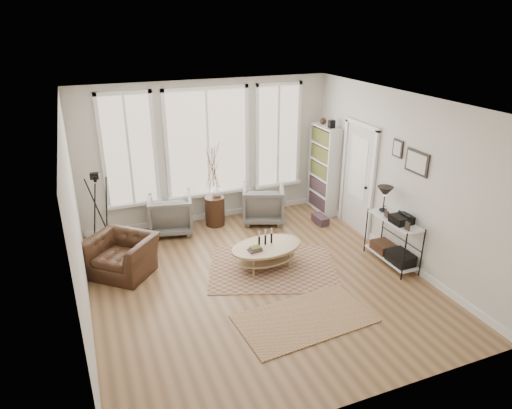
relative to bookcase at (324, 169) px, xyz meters
name	(u,v)px	position (x,y,z in m)	size (l,w,h in m)	color
room	(259,200)	(-2.42, -2.20, 0.47)	(5.50, 5.54, 2.90)	olive
bay_window	(208,145)	(-2.44, 0.49, 0.65)	(4.14, 0.12, 2.24)	tan
door	(358,176)	(0.13, -1.08, 0.17)	(0.09, 1.06, 2.22)	silver
bookcase	(324,169)	(0.00, 0.00, 0.00)	(0.31, 0.85, 2.06)	white
low_shelf	(393,237)	(-0.06, -2.52, -0.44)	(0.38, 1.08, 1.30)	white
wall_art	(412,159)	(0.14, -2.49, 0.92)	(0.04, 0.88, 0.44)	black
rug_main	(273,268)	(-2.04, -1.93, -0.95)	(2.14, 1.61, 0.01)	brown
rug_runner	(305,318)	(-2.20, -3.41, -0.94)	(1.91, 1.06, 0.01)	brown
coffee_table	(266,250)	(-2.13, -1.82, -0.64)	(1.33, 0.92, 0.58)	tan
armchair_left	(171,214)	(-3.35, 0.15, -0.57)	(0.83, 0.86, 0.78)	slate
armchair_right	(263,203)	(-1.44, -0.04, -0.57)	(0.83, 0.86, 0.78)	slate
side_table	(214,188)	(-2.44, 0.15, -0.14)	(0.40, 0.40, 1.69)	#3B2113
vase	(217,190)	(-2.37, 0.20, -0.23)	(0.24, 0.24, 0.25)	silver
accent_chair	(122,255)	(-4.44, -1.12, -0.63)	(1.01, 0.88, 0.66)	#3B2113
tripod_camera	(100,217)	(-4.67, -0.22, -0.25)	(0.54, 0.54, 1.52)	black
book_stack_near	(318,218)	(-0.39, -0.54, -0.87)	(0.21, 0.27, 0.17)	brown
book_stack_far	(322,221)	(-0.39, -0.69, -0.87)	(0.21, 0.26, 0.17)	brown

